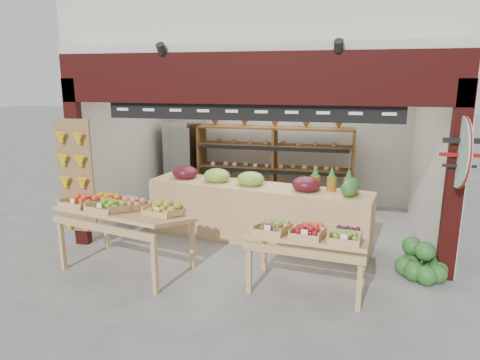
% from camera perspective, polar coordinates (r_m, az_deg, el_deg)
% --- Properties ---
extents(ground, '(60.00, 60.00, 0.00)m').
position_cam_1_polar(ground, '(7.50, 2.64, -7.28)').
color(ground, '#62635E').
rests_on(ground, ground).
extents(shop_structure, '(6.36, 5.12, 5.40)m').
position_cam_1_polar(shop_structure, '(8.71, 5.10, 21.75)').
color(shop_structure, beige).
rests_on(shop_structure, ground).
extents(banana_board, '(0.60, 0.15, 1.80)m').
position_cam_1_polar(banana_board, '(7.17, -21.15, 0.14)').
color(banana_board, olive).
rests_on(banana_board, ground).
extents(gift_sign, '(0.04, 0.93, 0.92)m').
position_cam_1_polar(gift_sign, '(6.00, 27.32, 3.30)').
color(gift_sign, '#B1DFC3').
rests_on(gift_sign, ground).
extents(back_shelving, '(3.19, 0.52, 1.96)m').
position_cam_1_polar(back_shelving, '(8.81, 4.61, 3.90)').
color(back_shelving, brown).
rests_on(back_shelving, ground).
extents(refrigerator, '(0.86, 0.86, 1.76)m').
position_cam_1_polar(refrigerator, '(9.54, -7.32, 2.60)').
color(refrigerator, '#AAACB1').
rests_on(refrigerator, ground).
extents(cardboard_stack, '(1.01, 0.78, 0.64)m').
position_cam_1_polar(cardboard_stack, '(8.23, -4.33, -3.69)').
color(cardboard_stack, silver).
rests_on(cardboard_stack, ground).
extents(mid_counter, '(3.81, 1.36, 1.16)m').
position_cam_1_polar(mid_counter, '(7.14, 2.06, -4.05)').
color(mid_counter, tan).
rests_on(mid_counter, ground).
extents(display_table_left, '(1.91, 1.34, 1.09)m').
position_cam_1_polar(display_table_left, '(6.24, -15.68, -3.81)').
color(display_table_left, tan).
rests_on(display_table_left, ground).
extents(display_table_right, '(1.53, 0.95, 0.95)m').
position_cam_1_polar(display_table_right, '(5.47, 9.12, -7.24)').
color(display_table_right, tan).
rests_on(display_table_right, ground).
extents(watermelon_pile, '(0.70, 0.67, 0.51)m').
position_cam_1_polar(watermelon_pile, '(6.41, 23.11, -10.30)').
color(watermelon_pile, '#1E4F1A').
rests_on(watermelon_pile, ground).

